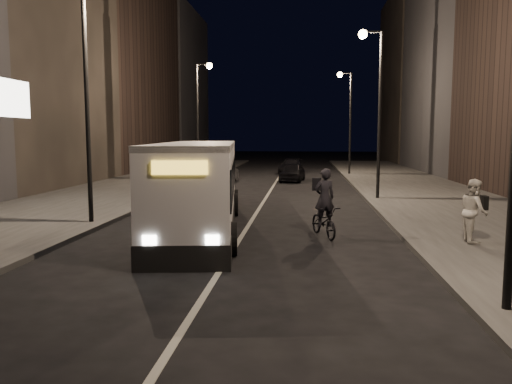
% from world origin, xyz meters
% --- Properties ---
extents(ground, '(180.00, 180.00, 0.00)m').
position_xyz_m(ground, '(0.00, 0.00, 0.00)').
color(ground, black).
rests_on(ground, ground).
extents(sidewalk_right, '(7.00, 70.00, 0.16)m').
position_xyz_m(sidewalk_right, '(8.50, 14.00, 0.08)').
color(sidewalk_right, '#343432').
rests_on(sidewalk_right, ground).
extents(sidewalk_left, '(7.00, 70.00, 0.16)m').
position_xyz_m(sidewalk_left, '(-8.50, 14.00, 0.08)').
color(sidewalk_left, '#343432').
rests_on(sidewalk_left, ground).
extents(building_row_right, '(8.00, 61.00, 21.00)m').
position_xyz_m(building_row_right, '(16.00, 27.50, 10.50)').
color(building_row_right, black).
rests_on(building_row_right, ground).
extents(building_row_left, '(8.00, 61.00, 22.00)m').
position_xyz_m(building_row_left, '(-16.00, 28.50, 11.00)').
color(building_row_left, black).
rests_on(building_row_left, ground).
extents(streetlight_right_near, '(1.20, 0.44, 8.12)m').
position_xyz_m(streetlight_right_near, '(5.33, -4.00, 5.36)').
color(streetlight_right_near, black).
rests_on(streetlight_right_near, sidewalk_right).
extents(streetlight_right_mid, '(1.20, 0.44, 8.12)m').
position_xyz_m(streetlight_right_mid, '(5.33, 12.00, 5.36)').
color(streetlight_right_mid, black).
rests_on(streetlight_right_mid, sidewalk_right).
extents(streetlight_right_far, '(1.20, 0.44, 8.12)m').
position_xyz_m(streetlight_right_far, '(5.33, 28.00, 5.36)').
color(streetlight_right_far, black).
rests_on(streetlight_right_far, sidewalk_right).
extents(streetlight_left_near, '(1.20, 0.44, 8.12)m').
position_xyz_m(streetlight_left_near, '(-5.33, 4.00, 5.36)').
color(streetlight_left_near, black).
rests_on(streetlight_left_near, sidewalk_left).
extents(streetlight_left_far, '(1.20, 0.44, 8.12)m').
position_xyz_m(streetlight_left_far, '(-5.33, 22.00, 5.36)').
color(streetlight_left_far, black).
rests_on(streetlight_left_far, sidewalk_left).
extents(city_bus, '(3.75, 11.26, 2.98)m').
position_xyz_m(city_bus, '(-1.60, 3.79, 1.62)').
color(city_bus, silver).
rests_on(city_bus, ground).
extents(cyclist_on_bicycle, '(1.27, 2.02, 2.20)m').
position_xyz_m(cyclist_on_bicycle, '(2.62, 2.81, 0.73)').
color(cyclist_on_bicycle, black).
rests_on(cyclist_on_bicycle, ground).
extents(pedestrian_woman, '(0.73, 0.92, 1.83)m').
position_xyz_m(pedestrian_woman, '(6.86, 1.75, 1.08)').
color(pedestrian_woman, beige).
rests_on(pedestrian_woman, sidewalk_right).
extents(car_near, '(1.97, 4.01, 1.32)m').
position_xyz_m(car_near, '(1.13, 22.36, 0.66)').
color(car_near, black).
rests_on(car_near, ground).
extents(car_mid, '(1.53, 3.84, 1.24)m').
position_xyz_m(car_mid, '(-3.60, 21.46, 0.62)').
color(car_mid, '#3B3B3E').
rests_on(car_mid, ground).
extents(car_far, '(2.17, 4.38, 1.22)m').
position_xyz_m(car_far, '(0.80, 29.64, 0.61)').
color(car_far, black).
rests_on(car_far, ground).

